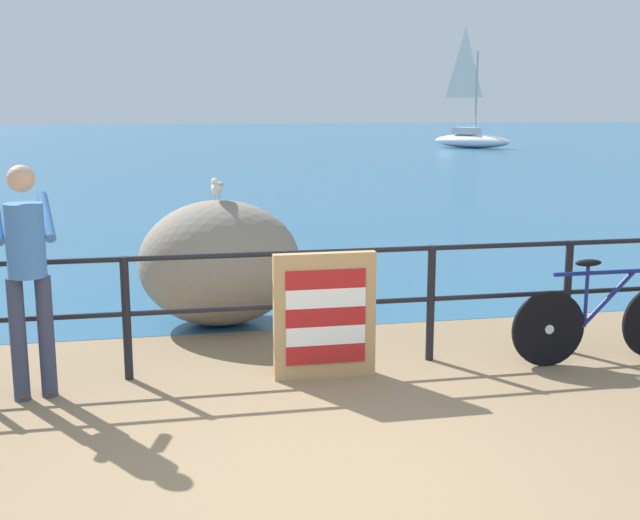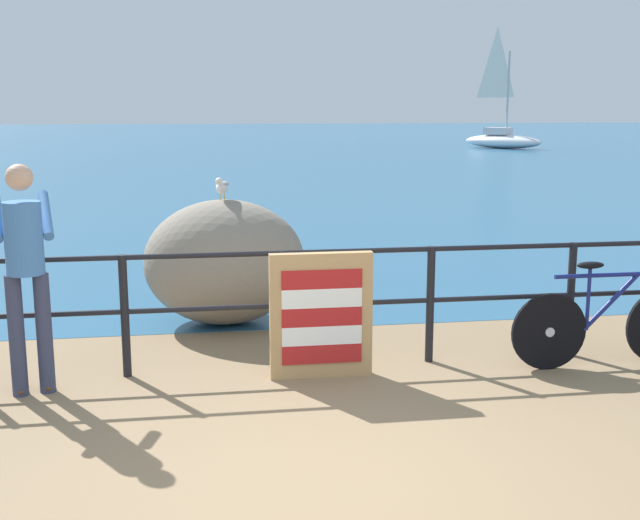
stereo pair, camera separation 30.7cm
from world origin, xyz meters
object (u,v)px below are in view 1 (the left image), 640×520
(bicycle, at_px, (604,319))
(seagull, at_px, (217,186))
(sailboat, at_px, (470,134))
(person_at_railing, at_px, (27,271))
(folded_deckchair_stack, at_px, (325,316))
(breakwater_boulder_main, at_px, (220,263))

(bicycle, distance_m, seagull, 3.84)
(sailboat, bearing_deg, seagull, -62.88)
(sailboat, bearing_deg, person_at_railing, -63.79)
(bicycle, height_order, person_at_railing, person_at_railing)
(folded_deckchair_stack, distance_m, breakwater_boulder_main, 1.94)
(seagull, distance_m, sailboat, 35.17)
(person_at_railing, bearing_deg, breakwater_boulder_main, -53.84)
(bicycle, relative_size, breakwater_boulder_main, 1.04)
(person_at_railing, relative_size, folded_deckchair_stack, 1.71)
(folded_deckchair_stack, height_order, seagull, seagull)
(breakwater_boulder_main, height_order, sailboat, sailboat)
(person_at_railing, height_order, breakwater_boulder_main, person_at_railing)
(breakwater_boulder_main, xyz_separation_m, seagull, (-0.01, 0.00, 0.78))
(seagull, bearing_deg, person_at_railing, -25.97)
(bicycle, bearing_deg, sailboat, 69.26)
(folded_deckchair_stack, distance_m, seagull, 2.13)
(seagull, bearing_deg, breakwater_boulder_main, 85.29)
(person_at_railing, bearing_deg, folded_deckchair_stack, -102.71)
(bicycle, xyz_separation_m, sailboat, (12.19, 33.52, 0.32))
(bicycle, height_order, seagull, seagull)
(folded_deckchair_stack, relative_size, seagull, 3.04)
(person_at_railing, distance_m, sailboat, 37.49)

